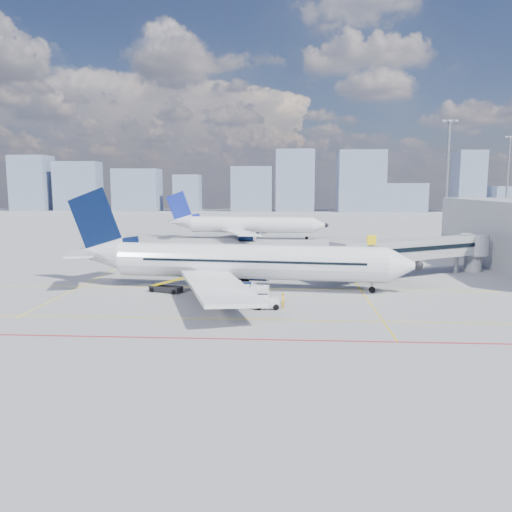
{
  "coord_description": "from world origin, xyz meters",
  "views": [
    {
      "loc": [
        5.1,
        -50.64,
        12.26
      ],
      "look_at": [
        1.58,
        7.6,
        4.0
      ],
      "focal_mm": 35.0,
      "sensor_mm": 36.0,
      "label": 1
    }
  ],
  "objects_px": {
    "belt_loader": "(167,287)",
    "ramp_worker": "(283,301)",
    "main_aircraft": "(235,262)",
    "second_aircraft": "(245,225)",
    "cargo_dolly": "(250,296)",
    "baggage_tug": "(266,301)"
  },
  "relations": [
    {
      "from": "belt_loader",
      "to": "baggage_tug",
      "type": "bearing_deg",
      "value": -11.16
    },
    {
      "from": "main_aircraft",
      "to": "baggage_tug",
      "type": "xyz_separation_m",
      "value": [
        4.15,
        -9.78,
        -2.44
      ]
    },
    {
      "from": "main_aircraft",
      "to": "second_aircraft",
      "type": "height_order",
      "value": "main_aircraft"
    },
    {
      "from": "main_aircraft",
      "to": "cargo_dolly",
      "type": "xyz_separation_m",
      "value": [
        2.55,
        -9.17,
        -2.03
      ]
    },
    {
      "from": "second_aircraft",
      "to": "belt_loader",
      "type": "distance_m",
      "value": 59.22
    },
    {
      "from": "baggage_tug",
      "to": "cargo_dolly",
      "type": "xyz_separation_m",
      "value": [
        -1.6,
        0.6,
        0.41
      ]
    },
    {
      "from": "cargo_dolly",
      "to": "belt_loader",
      "type": "bearing_deg",
      "value": 152.18
    },
    {
      "from": "ramp_worker",
      "to": "baggage_tug",
      "type": "bearing_deg",
      "value": 111.88
    },
    {
      "from": "ramp_worker",
      "to": "cargo_dolly",
      "type": "bearing_deg",
      "value": 98.77
    },
    {
      "from": "main_aircraft",
      "to": "second_aircraft",
      "type": "xyz_separation_m",
      "value": [
        -3.43,
        56.28,
        0.01
      ]
    },
    {
      "from": "ramp_worker",
      "to": "belt_loader",
      "type": "bearing_deg",
      "value": 79.05
    },
    {
      "from": "baggage_tug",
      "to": "cargo_dolly",
      "type": "bearing_deg",
      "value": 152.67
    },
    {
      "from": "baggage_tug",
      "to": "belt_loader",
      "type": "bearing_deg",
      "value": 142.39
    },
    {
      "from": "second_aircraft",
      "to": "baggage_tug",
      "type": "xyz_separation_m",
      "value": [
        7.58,
        -66.06,
        -2.45
      ]
    },
    {
      "from": "baggage_tug",
      "to": "ramp_worker",
      "type": "height_order",
      "value": "baggage_tug"
    },
    {
      "from": "belt_loader",
      "to": "ramp_worker",
      "type": "xyz_separation_m",
      "value": [
        13.49,
        -6.86,
        0.22
      ]
    },
    {
      "from": "cargo_dolly",
      "to": "main_aircraft",
      "type": "bearing_deg",
      "value": 110.12
    },
    {
      "from": "baggage_tug",
      "to": "belt_loader",
      "type": "relative_size",
      "value": 0.44
    },
    {
      "from": "main_aircraft",
      "to": "baggage_tug",
      "type": "height_order",
      "value": "main_aircraft"
    },
    {
      "from": "second_aircraft",
      "to": "ramp_worker",
      "type": "bearing_deg",
      "value": -78.37
    },
    {
      "from": "cargo_dolly",
      "to": "second_aircraft",
      "type": "bearing_deg",
      "value": 99.79
    },
    {
      "from": "cargo_dolly",
      "to": "ramp_worker",
      "type": "height_order",
      "value": "cargo_dolly"
    }
  ]
}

